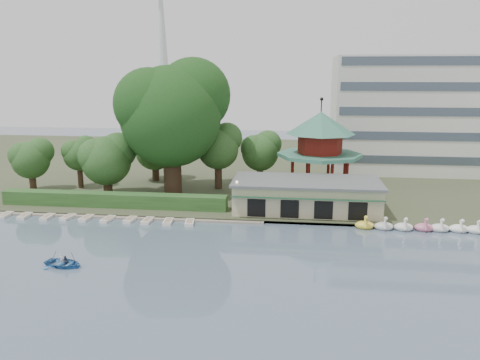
% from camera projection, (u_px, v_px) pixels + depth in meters
% --- Properties ---
extents(ground_plane, '(220.00, 220.00, 0.00)m').
position_uv_depth(ground_plane, '(191.00, 283.00, 39.87)').
color(ground_plane, slate).
rests_on(ground_plane, ground).
extents(shore, '(220.00, 70.00, 0.40)m').
position_uv_depth(shore, '(251.00, 165.00, 90.15)').
color(shore, '#424930').
rests_on(shore, ground).
extents(embankment, '(220.00, 0.60, 0.30)m').
position_uv_depth(embankment, '(223.00, 220.00, 56.58)').
color(embankment, gray).
rests_on(embankment, ground).
extents(dock, '(34.00, 1.60, 0.24)m').
position_uv_depth(dock, '(127.00, 217.00, 57.90)').
color(dock, gray).
rests_on(dock, ground).
extents(boathouse, '(18.60, 9.39, 3.90)m').
position_uv_depth(boathouse, '(306.00, 195.00, 59.44)').
color(boathouse, '#C5BA95').
rests_on(boathouse, shore).
extents(pavilion, '(12.40, 12.40, 13.50)m').
position_uv_depth(pavilion, '(320.00, 144.00, 67.76)').
color(pavilion, '#C5BA95').
rests_on(pavilion, shore).
extents(office_building, '(38.00, 18.00, 20.00)m').
position_uv_depth(office_building, '(436.00, 119.00, 81.29)').
color(office_building, silver).
rests_on(office_building, shore).
extents(broadcast_tower, '(8.00, 8.00, 96.00)m').
position_uv_depth(broadcast_tower, '(162.00, 27.00, 172.69)').
color(broadcast_tower, silver).
rests_on(broadcast_tower, ground).
extents(hedge, '(30.00, 2.00, 1.80)m').
position_uv_depth(hedge, '(114.00, 200.00, 61.18)').
color(hedge, '#305A26').
rests_on(hedge, shore).
extents(lamp_post, '(0.36, 0.36, 4.28)m').
position_uv_depth(lamp_post, '(237.00, 191.00, 57.34)').
color(lamp_post, black).
rests_on(lamp_post, shore).
extents(big_tree, '(15.63, 14.57, 19.35)m').
position_uv_depth(big_tree, '(172.00, 110.00, 65.44)').
color(big_tree, '#3A281C').
rests_on(big_tree, shore).
extents(small_trees, '(39.17, 16.75, 9.92)m').
position_uv_depth(small_trees, '(151.00, 152.00, 70.18)').
color(small_trees, '#3A281C').
rests_on(small_trees, shore).
extents(swan_boats, '(22.10, 2.07, 1.92)m').
position_uv_depth(swan_boats, '(452.00, 228.00, 52.69)').
color(swan_boats, '#FEE444').
rests_on(swan_boats, ground).
extents(moored_rowboats, '(24.74, 2.68, 0.36)m').
position_uv_depth(moored_rowboats, '(97.00, 219.00, 56.95)').
color(moored_rowboats, silver).
rests_on(moored_rowboats, ground).
extents(rowboat_with_passengers, '(5.86, 4.70, 2.01)m').
position_uv_depth(rowboat_with_passengers, '(63.00, 261.00, 43.26)').
color(rowboat_with_passengers, '#3878B9').
rests_on(rowboat_with_passengers, ground).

